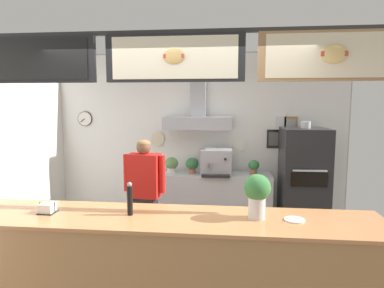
{
  "coord_description": "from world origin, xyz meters",
  "views": [
    {
      "loc": [
        0.5,
        -3.29,
        2.0
      ],
      "look_at": [
        0.07,
        0.63,
        1.52
      ],
      "focal_mm": 31.58,
      "sensor_mm": 36.0,
      "label": 1
    }
  ],
  "objects_px": {
    "potted_basil": "(254,166)",
    "napkin_holder": "(47,209)",
    "potted_rosemary": "(171,164)",
    "pizza_oven": "(303,183)",
    "basil_vase": "(257,194)",
    "pepper_grinder": "(130,199)",
    "espresso_machine": "(216,162)",
    "condiment_plate": "(295,220)",
    "shop_worker": "(145,197)",
    "potted_thyme": "(192,164)"
  },
  "relations": [
    {
      "from": "pizza_oven",
      "to": "potted_basil",
      "type": "relative_size",
      "value": 7.83
    },
    {
      "from": "potted_thyme",
      "to": "basil_vase",
      "type": "distance_m",
      "value": 2.49
    },
    {
      "from": "potted_thyme",
      "to": "pepper_grinder",
      "type": "height_order",
      "value": "pepper_grinder"
    },
    {
      "from": "potted_rosemary",
      "to": "napkin_holder",
      "type": "distance_m",
      "value": 2.54
    },
    {
      "from": "pepper_grinder",
      "to": "napkin_holder",
      "type": "relative_size",
      "value": 1.99
    },
    {
      "from": "espresso_machine",
      "to": "potted_basil",
      "type": "relative_size",
      "value": 2.19
    },
    {
      "from": "potted_rosemary",
      "to": "basil_vase",
      "type": "relative_size",
      "value": 0.63
    },
    {
      "from": "espresso_machine",
      "to": "shop_worker",
      "type": "bearing_deg",
      "value": -126.11
    },
    {
      "from": "shop_worker",
      "to": "pepper_grinder",
      "type": "bearing_deg",
      "value": 104.26
    },
    {
      "from": "potted_thyme",
      "to": "pepper_grinder",
      "type": "relative_size",
      "value": 0.83
    },
    {
      "from": "potted_rosemary",
      "to": "basil_vase",
      "type": "height_order",
      "value": "basil_vase"
    },
    {
      "from": "shop_worker",
      "to": "condiment_plate",
      "type": "height_order",
      "value": "shop_worker"
    },
    {
      "from": "shop_worker",
      "to": "condiment_plate",
      "type": "xyz_separation_m",
      "value": [
        1.59,
        -1.19,
        0.19
      ]
    },
    {
      "from": "condiment_plate",
      "to": "basil_vase",
      "type": "bearing_deg",
      "value": 176.77
    },
    {
      "from": "pepper_grinder",
      "to": "pizza_oven",
      "type": "bearing_deg",
      "value": 48.8
    },
    {
      "from": "espresso_machine",
      "to": "potted_rosemary",
      "type": "relative_size",
      "value": 2.0
    },
    {
      "from": "napkin_holder",
      "to": "potted_thyme",
      "type": "bearing_deg",
      "value": 66.43
    },
    {
      "from": "shop_worker",
      "to": "potted_basil",
      "type": "relative_size",
      "value": 7.02
    },
    {
      "from": "potted_basil",
      "to": "napkin_holder",
      "type": "relative_size",
      "value": 1.49
    },
    {
      "from": "potted_rosemary",
      "to": "pepper_grinder",
      "type": "bearing_deg",
      "value": -89.06
    },
    {
      "from": "potted_thyme",
      "to": "espresso_machine",
      "type": "bearing_deg",
      "value": -3.22
    },
    {
      "from": "potted_thyme",
      "to": "napkin_holder",
      "type": "xyz_separation_m",
      "value": [
        -1.05,
        -2.41,
        0.01
      ]
    },
    {
      "from": "basil_vase",
      "to": "pizza_oven",
      "type": "bearing_deg",
      "value": 68.59
    },
    {
      "from": "potted_thyme",
      "to": "potted_basil",
      "type": "relative_size",
      "value": 1.11
    },
    {
      "from": "shop_worker",
      "to": "potted_rosemary",
      "type": "relative_size",
      "value": 6.41
    },
    {
      "from": "pizza_oven",
      "to": "potted_thyme",
      "type": "relative_size",
      "value": 7.08
    },
    {
      "from": "espresso_machine",
      "to": "pepper_grinder",
      "type": "xyz_separation_m",
      "value": [
        -0.68,
        -2.36,
        0.07
      ]
    },
    {
      "from": "potted_thyme",
      "to": "pepper_grinder",
      "type": "distance_m",
      "value": 2.4
    },
    {
      "from": "shop_worker",
      "to": "potted_thyme",
      "type": "height_order",
      "value": "shop_worker"
    },
    {
      "from": "potted_thyme",
      "to": "condiment_plate",
      "type": "distance_m",
      "value": 2.62
    },
    {
      "from": "espresso_machine",
      "to": "napkin_holder",
      "type": "relative_size",
      "value": 3.27
    },
    {
      "from": "pizza_oven",
      "to": "espresso_machine",
      "type": "height_order",
      "value": "pizza_oven"
    },
    {
      "from": "condiment_plate",
      "to": "potted_basil",
      "type": "bearing_deg",
      "value": 93.88
    },
    {
      "from": "shop_worker",
      "to": "potted_basil",
      "type": "height_order",
      "value": "shop_worker"
    },
    {
      "from": "potted_rosemary",
      "to": "napkin_holder",
      "type": "relative_size",
      "value": 1.64
    },
    {
      "from": "espresso_machine",
      "to": "basil_vase",
      "type": "bearing_deg",
      "value": -79.64
    },
    {
      "from": "condiment_plate",
      "to": "basil_vase",
      "type": "distance_m",
      "value": 0.38
    },
    {
      "from": "pepper_grinder",
      "to": "espresso_machine",
      "type": "bearing_deg",
      "value": 74.04
    },
    {
      "from": "pizza_oven",
      "to": "napkin_holder",
      "type": "distance_m",
      "value": 3.56
    },
    {
      "from": "shop_worker",
      "to": "condiment_plate",
      "type": "bearing_deg",
      "value": 149.29
    },
    {
      "from": "pizza_oven",
      "to": "basil_vase",
      "type": "bearing_deg",
      "value": -111.41
    },
    {
      "from": "potted_thyme",
      "to": "potted_basil",
      "type": "xyz_separation_m",
      "value": [
        0.96,
        0.03,
        -0.01
      ]
    },
    {
      "from": "potted_rosemary",
      "to": "napkin_holder",
      "type": "height_order",
      "value": "potted_rosemary"
    },
    {
      "from": "espresso_machine",
      "to": "basil_vase",
      "type": "xyz_separation_m",
      "value": [
        0.43,
        -2.33,
        0.14
      ]
    },
    {
      "from": "pepper_grinder",
      "to": "potted_basil",
      "type": "bearing_deg",
      "value": 62.51
    },
    {
      "from": "napkin_holder",
      "to": "potted_rosemary",
      "type": "bearing_deg",
      "value": 73.66
    },
    {
      "from": "potted_thyme",
      "to": "basil_vase",
      "type": "height_order",
      "value": "basil_vase"
    },
    {
      "from": "shop_worker",
      "to": "potted_thyme",
      "type": "relative_size",
      "value": 6.35
    },
    {
      "from": "espresso_machine",
      "to": "potted_rosemary",
      "type": "distance_m",
      "value": 0.72
    },
    {
      "from": "pizza_oven",
      "to": "potted_thyme",
      "type": "bearing_deg",
      "value": 175.65
    }
  ]
}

